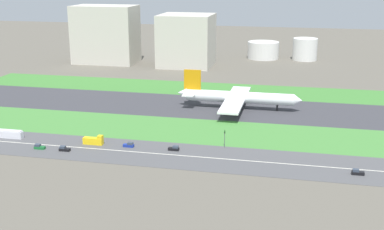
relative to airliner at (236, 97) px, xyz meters
The scene contains 19 objects.
ground_plane 27.73m from the airliner, behind, with size 800.00×800.00×0.00m, color #5B564C.
runway 27.72m from the airliner, behind, with size 280.00×46.00×0.10m, color #38383D.
grass_median_north 49.49m from the airliner, 123.38° to the left, with size 280.00×36.00×0.10m, color #3D7A33.
grass_median_south 49.49m from the airliner, 123.38° to the right, with size 280.00×36.00×0.10m, color #427F38.
highway 78.08m from the airliner, 110.31° to the right, with size 280.00×28.00×0.10m, color #4C4C4F.
highway_centerline 78.08m from the airliner, 110.31° to the right, with size 266.00×0.50×0.01m, color silver.
airliner is the anchor object (origin of this frame).
car_6 70.05m from the airliner, 103.21° to the right, with size 4.40×1.80×2.00m.
car_3 104.84m from the airliner, 131.85° to the right, with size 4.40×1.80×2.00m.
bus_0 112.16m from the airliner, 142.64° to the right, with size 11.60×2.50×3.50m.
truck_0 84.79m from the airliner, 126.57° to the right, with size 8.40×2.50×4.00m.
car_2 94.76m from the airliner, 55.53° to the right, with size 4.40×1.80×2.00m.
car_1 76.69m from the airliner, 117.28° to the right, with size 4.40×1.80×2.00m.
car_4 97.89m from the airliner, 127.06° to the right, with size 4.40×1.80×2.00m.
traffic_light 60.12m from the airliner, 86.92° to the right, with size 0.36×0.50×7.20m.
terminal_building 164.13m from the airliner, 135.75° to the left, with size 47.64×29.00×43.97m, color beige.
hangar_building 126.30m from the airliner, 114.85° to the left, with size 38.98×36.92×38.42m, color beige.
fuel_tank_west 159.01m from the airliner, 89.54° to the left, with size 25.28×25.28×13.73m, color silver.
fuel_tank_centre 162.74m from the airliner, 77.72° to the left, with size 19.32×19.32×17.50m, color silver.
Camera 1 is at (58.37, -250.29, 69.68)m, focal length 46.62 mm.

